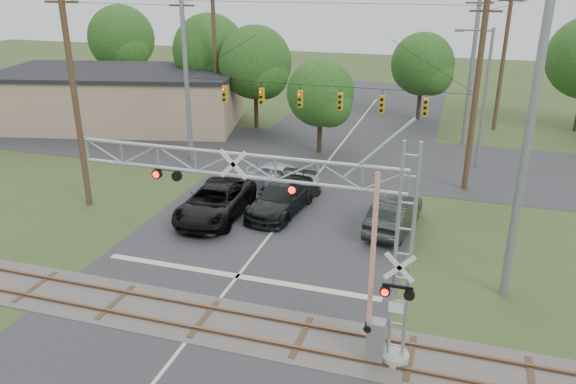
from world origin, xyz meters
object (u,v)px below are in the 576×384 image
(car_dark, at_px, (281,198))
(pickup_black, at_px, (215,202))
(traffic_signal_span, at_px, (334,92))
(streetlight, at_px, (483,91))
(sedan_silver, at_px, (283,177))
(commercial_building, at_px, (121,97))
(crossing_gantry, at_px, (297,220))

(car_dark, bearing_deg, pickup_black, -145.32)
(traffic_signal_span, bearing_deg, streetlight, 27.92)
(sedan_silver, bearing_deg, car_dark, -154.87)
(traffic_signal_span, relative_size, car_dark, 3.28)
(traffic_signal_span, relative_size, streetlight, 2.05)
(commercial_building, bearing_deg, streetlight, -18.55)
(crossing_gantry, bearing_deg, pickup_black, 128.09)
(commercial_building, bearing_deg, car_dark, -49.82)
(traffic_signal_span, xyz_separation_m, car_dark, (-1.30, -6.95, -4.76))
(car_dark, bearing_deg, streetlight, 54.99)
(traffic_signal_span, bearing_deg, pickup_black, -117.67)
(pickup_black, bearing_deg, car_dark, 25.80)
(pickup_black, relative_size, car_dark, 1.10)
(crossing_gantry, xyz_separation_m, traffic_signal_span, (-3.01, 18.37, 0.63))
(pickup_black, xyz_separation_m, car_dark, (3.26, 1.75, -0.05))
(crossing_gantry, height_order, car_dark, crossing_gantry)
(traffic_signal_span, relative_size, sedan_silver, 3.93)
(sedan_silver, distance_m, streetlight, 14.82)
(commercial_building, distance_m, streetlight, 30.30)
(crossing_gantry, bearing_deg, traffic_signal_span, 99.32)
(crossing_gantry, bearing_deg, streetlight, 75.27)
(crossing_gantry, height_order, pickup_black, crossing_gantry)
(traffic_signal_span, height_order, sedan_silver, traffic_signal_span)
(car_dark, distance_m, streetlight, 16.33)
(car_dark, distance_m, commercial_building, 24.49)
(streetlight, bearing_deg, pickup_black, -135.30)
(pickup_black, bearing_deg, commercial_building, 132.66)
(sedan_silver, relative_size, commercial_building, 0.22)
(crossing_gantry, bearing_deg, car_dark, 110.69)
(streetlight, bearing_deg, sedan_silver, -143.90)
(sedan_silver, distance_m, commercial_building, 21.74)
(car_dark, relative_size, streetlight, 0.63)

